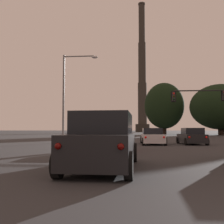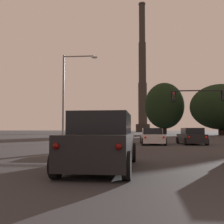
{
  "view_description": "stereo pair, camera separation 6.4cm",
  "coord_description": "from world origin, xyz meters",
  "px_view_note": "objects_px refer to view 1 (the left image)",
  "views": [
    {
      "loc": [
        -1.91,
        -1.12,
        1.31
      ],
      "look_at": [
        -4.87,
        33.25,
        3.6
      ],
      "focal_mm": 42.0,
      "sensor_mm": 36.0,
      "label": 1
    },
    {
      "loc": [
        -1.85,
        -1.11,
        1.31
      ],
      "look_at": [
        -4.87,
        33.25,
        3.6
      ],
      "focal_mm": 42.0,
      "sensor_mm": 36.0,
      "label": 2
    }
  ],
  "objects_px": {
    "sedan_center_lane_front": "(152,137)",
    "smokestack": "(142,81)",
    "suv_left_lane_third": "(104,142)",
    "traffic_light_overhead_right": "(208,101)",
    "hatchback_left_lane_second": "(113,140)",
    "street_lamp": "(69,88)",
    "hatchback_right_lane_front": "(192,137)"
  },
  "relations": [
    {
      "from": "hatchback_left_lane_second",
      "to": "street_lamp",
      "type": "bearing_deg",
      "value": 121.4
    },
    {
      "from": "sedan_center_lane_front",
      "to": "hatchback_right_lane_front",
      "type": "bearing_deg",
      "value": 1.56
    },
    {
      "from": "hatchback_left_lane_second",
      "to": "street_lamp",
      "type": "xyz_separation_m",
      "value": [
        -5.08,
        8.66,
        4.7
      ]
    },
    {
      "from": "suv_left_lane_third",
      "to": "hatchback_left_lane_second",
      "type": "height_order",
      "value": "suv_left_lane_third"
    },
    {
      "from": "sedan_center_lane_front",
      "to": "hatchback_left_lane_second",
      "type": "distance_m",
      "value": 7.47
    },
    {
      "from": "hatchback_left_lane_second",
      "to": "smokestack",
      "type": "relative_size",
      "value": 0.06
    },
    {
      "from": "hatchback_right_lane_front",
      "to": "smokestack",
      "type": "relative_size",
      "value": 0.07
    },
    {
      "from": "hatchback_right_lane_front",
      "to": "traffic_light_overhead_right",
      "type": "xyz_separation_m",
      "value": [
        3.22,
        6.43,
        3.78
      ]
    },
    {
      "from": "sedan_center_lane_front",
      "to": "traffic_light_overhead_right",
      "type": "distance_m",
      "value": 10.07
    },
    {
      "from": "traffic_light_overhead_right",
      "to": "smokestack",
      "type": "relative_size",
      "value": 0.1
    },
    {
      "from": "sedan_center_lane_front",
      "to": "smokestack",
      "type": "distance_m",
      "value": 106.37
    },
    {
      "from": "sedan_center_lane_front",
      "to": "smokestack",
      "type": "xyz_separation_m",
      "value": [
        2.28,
        103.54,
        24.29
      ]
    },
    {
      "from": "hatchback_right_lane_front",
      "to": "smokestack",
      "type": "distance_m",
      "value": 106.23
    },
    {
      "from": "hatchback_right_lane_front",
      "to": "hatchback_left_lane_second",
      "type": "bearing_deg",
      "value": -134.72
    },
    {
      "from": "sedan_center_lane_front",
      "to": "street_lamp",
      "type": "distance_m",
      "value": 9.45
    },
    {
      "from": "suv_left_lane_third",
      "to": "traffic_light_overhead_right",
      "type": "xyz_separation_m",
      "value": [
        9.23,
        21.17,
        3.55
      ]
    },
    {
      "from": "sedan_center_lane_front",
      "to": "traffic_light_overhead_right",
      "type": "height_order",
      "value": "traffic_light_overhead_right"
    },
    {
      "from": "sedan_center_lane_front",
      "to": "suv_left_lane_third",
      "type": "height_order",
      "value": "suv_left_lane_third"
    },
    {
      "from": "sedan_center_lane_front",
      "to": "street_lamp",
      "type": "bearing_deg",
      "value": 166.73
    },
    {
      "from": "suv_left_lane_third",
      "to": "hatchback_right_lane_front",
      "type": "bearing_deg",
      "value": 69.69
    },
    {
      "from": "sedan_center_lane_front",
      "to": "smokestack",
      "type": "height_order",
      "value": "smokestack"
    },
    {
      "from": "traffic_light_overhead_right",
      "to": "smokestack",
      "type": "distance_m",
      "value": 99.22
    },
    {
      "from": "suv_left_lane_third",
      "to": "sedan_center_lane_front",
      "type": "bearing_deg",
      "value": 81.8
    },
    {
      "from": "smokestack",
      "to": "hatchback_left_lane_second",
      "type": "bearing_deg",
      "value": -92.7
    },
    {
      "from": "hatchback_right_lane_front",
      "to": "suv_left_lane_third",
      "type": "bearing_deg",
      "value": -114.84
    },
    {
      "from": "hatchback_right_lane_front",
      "to": "street_lamp",
      "type": "distance_m",
      "value": 12.45
    },
    {
      "from": "street_lamp",
      "to": "smokestack",
      "type": "distance_m",
      "value": 104.14
    },
    {
      "from": "suv_left_lane_third",
      "to": "smokestack",
      "type": "height_order",
      "value": "smokestack"
    },
    {
      "from": "suv_left_lane_third",
      "to": "traffic_light_overhead_right",
      "type": "distance_m",
      "value": 23.37
    },
    {
      "from": "sedan_center_lane_front",
      "to": "street_lamp",
      "type": "relative_size",
      "value": 0.54
    },
    {
      "from": "hatchback_right_lane_front",
      "to": "traffic_light_overhead_right",
      "type": "height_order",
      "value": "traffic_light_overhead_right"
    },
    {
      "from": "hatchback_right_lane_front",
      "to": "street_lamp",
      "type": "relative_size",
      "value": 0.48
    }
  ]
}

